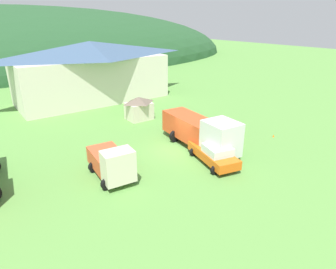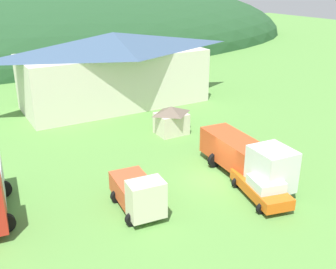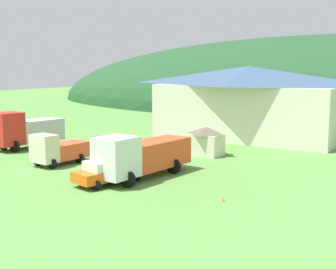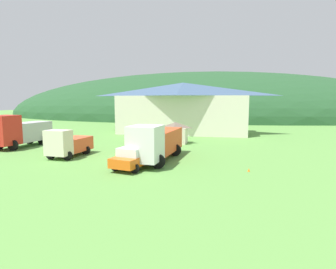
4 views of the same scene
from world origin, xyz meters
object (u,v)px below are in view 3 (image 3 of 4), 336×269
depot_building (247,102)px  light_truck_cream (57,150)px  heavy_rig_white (141,155)px  service_pickup_orange (107,172)px  traffic_cone_near_pickup (178,166)px  traffic_cone_mid_row (223,201)px  play_shed_cream (207,141)px  crane_truck_red (25,130)px

depot_building → light_truck_cream: bearing=-109.6°
heavy_rig_white → service_pickup_orange: (-0.96, -2.51, -0.84)m
traffic_cone_near_pickup → traffic_cone_mid_row: bearing=-43.4°
play_shed_cream → traffic_cone_near_pickup: size_ratio=5.35×
play_shed_cream → traffic_cone_mid_row: play_shed_cream is taller
depot_building → heavy_rig_white: (0.93, -20.78, -2.35)m
heavy_rig_white → light_truck_cream: bearing=-86.0°
depot_building → traffic_cone_mid_row: 24.65m
play_shed_cream → traffic_cone_near_pickup: bearing=-88.1°
play_shed_cream → traffic_cone_near_pickup: (0.17, -5.13, -1.31)m
depot_building → service_pickup_orange: size_ratio=4.01×
traffic_cone_near_pickup → service_pickup_orange: bearing=-97.6°
play_shed_cream → traffic_cone_mid_row: (7.61, -12.15, -1.31)m
play_shed_cream → crane_truck_red: 17.40m
depot_building → service_pickup_orange: depot_building is taller
traffic_cone_near_pickup → traffic_cone_mid_row: (7.44, -7.02, 0.00)m
heavy_rig_white → depot_building: bearing=-172.8°
crane_truck_red → depot_building: bearing=144.9°
traffic_cone_near_pickup → light_truck_cream: bearing=-149.6°
service_pickup_orange → traffic_cone_near_pickup: service_pickup_orange is taller
play_shed_cream → heavy_rig_white: size_ratio=0.33×
play_shed_cream → service_pickup_orange: 12.66m
service_pickup_orange → traffic_cone_mid_row: bearing=106.3°
play_shed_cream → light_truck_cream: (-8.18, -10.02, -0.08)m
play_shed_cream → light_truck_cream: size_ratio=0.60×
crane_truck_red → traffic_cone_mid_row: 24.58m
light_truck_cream → traffic_cone_mid_row: bearing=87.7°
light_truck_cream → traffic_cone_near_pickup: light_truck_cream is taller
light_truck_cream → traffic_cone_near_pickup: size_ratio=8.99×
light_truck_cream → traffic_cone_mid_row: (15.79, -2.13, -1.23)m
heavy_rig_white → traffic_cone_mid_row: size_ratio=16.50×
crane_truck_red → service_pickup_orange: crane_truck_red is taller
heavy_rig_white → traffic_cone_near_pickup: heavy_rig_white is taller
traffic_cone_mid_row → light_truck_cream: bearing=172.3°
play_shed_cream → service_pickup_orange: size_ratio=0.55×
play_shed_cream → heavy_rig_white: 10.12m
light_truck_cream → service_pickup_orange: size_ratio=0.92×
service_pickup_orange → heavy_rig_white: bearing=172.2°
play_shed_cream → crane_truck_red: crane_truck_red is taller
heavy_rig_white → traffic_cone_near_pickup: 5.26m
depot_building → traffic_cone_near_pickup: bearing=-86.5°
play_shed_cream → traffic_cone_near_pickup: play_shed_cream is taller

